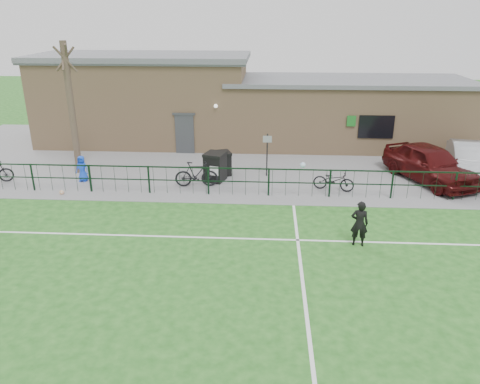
# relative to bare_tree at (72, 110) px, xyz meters

# --- Properties ---
(ground) EXTENTS (90.00, 90.00, 0.00)m
(ground) POSITION_rel_bare_tree_xyz_m (8.00, -10.50, -3.00)
(ground) COLOR #1D5619
(ground) RESTS_ON ground
(paving_strip) EXTENTS (34.00, 13.00, 0.02)m
(paving_strip) POSITION_rel_bare_tree_xyz_m (8.00, 3.00, -2.99)
(paving_strip) COLOR slate
(paving_strip) RESTS_ON ground
(pitch_line_touch) EXTENTS (28.00, 0.10, 0.01)m
(pitch_line_touch) POSITION_rel_bare_tree_xyz_m (8.00, -2.70, -3.00)
(pitch_line_touch) COLOR white
(pitch_line_touch) RESTS_ON ground
(pitch_line_mid) EXTENTS (28.00, 0.10, 0.01)m
(pitch_line_mid) POSITION_rel_bare_tree_xyz_m (8.00, -6.50, -3.00)
(pitch_line_mid) COLOR white
(pitch_line_mid) RESTS_ON ground
(pitch_line_perp) EXTENTS (0.10, 16.00, 0.01)m
(pitch_line_perp) POSITION_rel_bare_tree_xyz_m (10.00, -10.50, -3.00)
(pitch_line_perp) COLOR white
(pitch_line_perp) RESTS_ON ground
(perimeter_fence) EXTENTS (28.00, 0.10, 1.20)m
(perimeter_fence) POSITION_rel_bare_tree_xyz_m (8.00, -2.50, -2.40)
(perimeter_fence) COLOR black
(perimeter_fence) RESTS_ON ground
(bare_tree) EXTENTS (0.30, 0.30, 6.00)m
(bare_tree) POSITION_rel_bare_tree_xyz_m (0.00, 0.00, 0.00)
(bare_tree) COLOR #443529
(bare_tree) RESTS_ON ground
(wheelie_bin_left) EXTENTS (1.02, 1.10, 1.21)m
(wheelie_bin_left) POSITION_rel_bare_tree_xyz_m (6.60, -0.80, -2.37)
(wheelie_bin_left) COLOR black
(wheelie_bin_left) RESTS_ON paving_strip
(wheelie_bin_right) EXTENTS (0.90, 0.95, 1.02)m
(wheelie_bin_right) POSITION_rel_bare_tree_xyz_m (6.85, 0.05, -2.47)
(wheelie_bin_right) COLOR black
(wheelie_bin_right) RESTS_ON paving_strip
(sign_post) EXTENTS (0.07, 0.07, 2.00)m
(sign_post) POSITION_rel_bare_tree_xyz_m (8.91, -0.02, -1.98)
(sign_post) COLOR black
(sign_post) RESTS_ON paving_strip
(car_maroon) EXTENTS (3.71, 5.23, 1.65)m
(car_maroon) POSITION_rel_bare_tree_xyz_m (16.16, -0.29, -2.15)
(car_maroon) COLOR #400B0B
(car_maroon) RESTS_ON paving_strip
(car_silver) EXTENTS (2.64, 4.94, 1.55)m
(car_silver) POSITION_rel_bare_tree_xyz_m (18.20, 0.41, -2.21)
(car_silver) COLOR #95989C
(car_silver) RESTS_ON paving_strip
(bicycle_d) EXTENTS (1.91, 0.71, 1.12)m
(bicycle_d) POSITION_rel_bare_tree_xyz_m (5.87, -1.62, -2.42)
(bicycle_d) COLOR black
(bicycle_d) RESTS_ON paving_strip
(bicycle_e) EXTENTS (1.83, 1.04, 0.91)m
(bicycle_e) POSITION_rel_bare_tree_xyz_m (11.76, -1.73, -2.53)
(bicycle_e) COLOR black
(bicycle_e) RESTS_ON paving_strip
(spectator_child) EXTENTS (0.62, 0.44, 1.18)m
(spectator_child) POSITION_rel_bare_tree_xyz_m (0.67, -1.25, -2.39)
(spectator_child) COLOR blue
(spectator_child) RESTS_ON paving_strip
(goalkeeper_kick) EXTENTS (2.04, 3.91, 1.68)m
(goalkeeper_kick) POSITION_rel_bare_tree_xyz_m (11.89, -6.60, -2.20)
(goalkeeper_kick) COLOR black
(goalkeeper_kick) RESTS_ON ground
(ball_ground) EXTENTS (0.20, 0.20, 0.20)m
(ball_ground) POSITION_rel_bare_tree_xyz_m (0.37, -2.89, -2.90)
(ball_ground) COLOR silver
(ball_ground) RESTS_ON ground
(clubhouse) EXTENTS (24.25, 5.40, 4.96)m
(clubhouse) POSITION_rel_bare_tree_xyz_m (7.12, 6.00, -0.78)
(clubhouse) COLOR tan
(clubhouse) RESTS_ON ground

